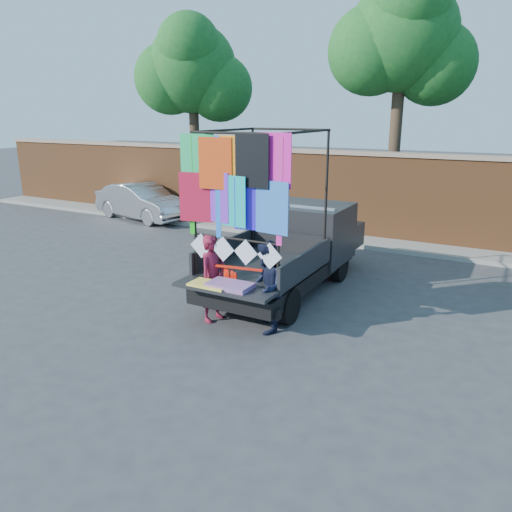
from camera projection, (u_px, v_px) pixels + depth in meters
The scene contains 10 objects.
ground at pixel (228, 311), 9.65m from camera, with size 90.00×90.00×0.00m, color #38383A.
brick_wall at pixel (348, 194), 15.18m from camera, with size 30.00×0.45×2.61m.
curb at pixel (339, 239), 14.94m from camera, with size 30.00×1.20×0.12m, color gray.
tree_left at pixel (192, 72), 18.06m from camera, with size 4.20×3.30×7.05m.
tree_mid at pixel (402, 41), 14.44m from camera, with size 4.20×3.30×7.73m.
pickup_truck at pixel (297, 246), 11.03m from camera, with size 2.15×5.41×3.41m.
sedan at pixel (142, 201), 17.81m from camera, with size 1.35×3.88×1.28m, color #BABBC2.
woman at pixel (213, 278), 9.05m from camera, with size 0.59×0.39×1.62m, color maroon.
man at pixel (267, 287), 8.58m from camera, with size 0.79×0.61×1.62m, color #151A34.
streamer_bundle at pixel (234, 277), 8.82m from camera, with size 0.88×0.19×0.61m.
Camera 1 is at (4.78, -7.61, 3.71)m, focal length 35.00 mm.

